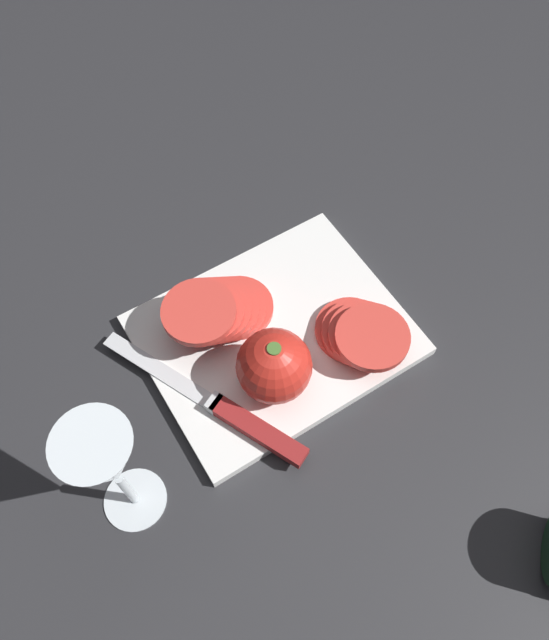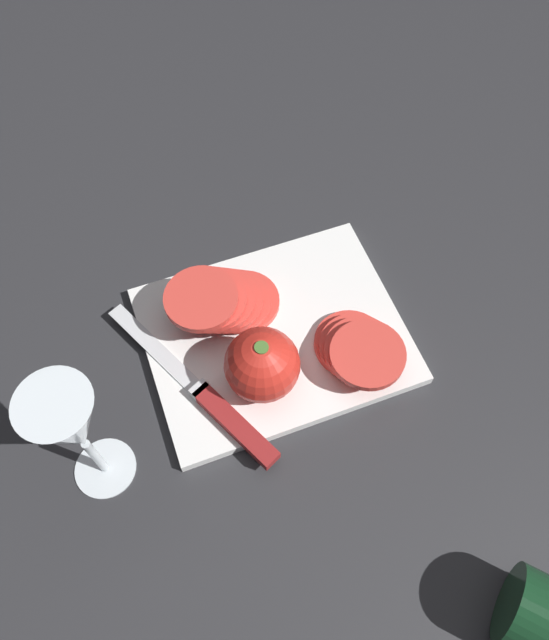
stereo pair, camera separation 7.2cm
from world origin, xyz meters
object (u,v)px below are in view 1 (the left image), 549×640
whole_tomato (274,366)px  tomato_slice_stack_far (219,309)px  tomato_slice_stack_near (361,333)px  wine_glass (107,464)px  knife (241,420)px

whole_tomato → tomato_slice_stack_far: bearing=96.8°
tomato_slice_stack_near → wine_glass: bearing=-175.6°
knife → tomato_slice_stack_near: 0.17m
wine_glass → knife: wine_glass is taller
tomato_slice_stack_near → knife: bearing=-175.7°
knife → wine_glass: bearing=69.5°
tomato_slice_stack_near → tomato_slice_stack_far: tomato_slice_stack_far is taller
wine_glass → tomato_slice_stack_far: 0.24m
whole_tomato → knife: whole_tomato is taller
knife → tomato_slice_stack_far: size_ratio=1.86×
wine_glass → tomato_slice_stack_near: 0.32m
whole_tomato → tomato_slice_stack_far: whole_tomato is taller
wine_glass → tomato_slice_stack_near: (0.31, 0.02, -0.10)m
whole_tomato → tomato_slice_stack_near: whole_tomato is taller
knife → tomato_slice_stack_near: tomato_slice_stack_near is taller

